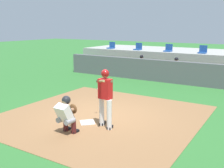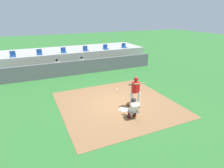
# 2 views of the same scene
# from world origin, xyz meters

# --- Properties ---
(ground_plane) EXTENTS (80.00, 80.00, 0.00)m
(ground_plane) POSITION_xyz_m (0.00, 0.00, 0.00)
(ground_plane) COLOR #2D6B2D
(dirt_infield) EXTENTS (6.40, 6.40, 0.01)m
(dirt_infield) POSITION_xyz_m (0.00, 0.00, 0.01)
(dirt_infield) COLOR olive
(dirt_infield) RESTS_ON ground
(home_plate) EXTENTS (0.62, 0.62, 0.02)m
(home_plate) POSITION_xyz_m (0.00, -0.80, 0.02)
(home_plate) COLOR white
(home_plate) RESTS_ON dirt_infield
(batter_at_plate) EXTENTS (0.68, 0.77, 1.80)m
(batter_at_plate) POSITION_xyz_m (0.69, -0.81, 1.04)
(batter_at_plate) COLOR silver
(batter_at_plate) RESTS_ON ground
(catcher_crouched) EXTENTS (0.50, 2.08, 1.13)m
(catcher_crouched) POSITION_xyz_m (0.01, -1.77, 0.61)
(catcher_crouched) COLOR gray
(catcher_crouched) RESTS_ON ground
(dugout_wall) EXTENTS (13.00, 0.30, 1.20)m
(dugout_wall) POSITION_xyz_m (0.00, 6.50, 0.60)
(dugout_wall) COLOR #59595E
(dugout_wall) RESTS_ON ground
(dugout_bench) EXTENTS (11.80, 0.44, 0.45)m
(dugout_bench) POSITION_xyz_m (0.00, 7.50, 0.23)
(dugout_bench) COLOR olive
(dugout_bench) RESTS_ON ground
(dugout_player_0) EXTENTS (0.49, 0.70, 1.30)m
(dugout_player_0) POSITION_xyz_m (-2.07, 7.34, 0.67)
(dugout_player_0) COLOR #939399
(dugout_player_0) RESTS_ON ground
(dugout_player_1) EXTENTS (0.49, 0.70, 1.30)m
(dugout_player_1) POSITION_xyz_m (0.11, 7.34, 0.67)
(dugout_player_1) COLOR #939399
(dugout_player_1) RESTS_ON ground
(stands_platform) EXTENTS (15.00, 4.40, 1.40)m
(stands_platform) POSITION_xyz_m (0.00, 10.90, 0.70)
(stands_platform) COLOR #9E9E99
(stands_platform) RESTS_ON ground
(stadium_seat_0) EXTENTS (0.46, 0.46, 0.48)m
(stadium_seat_0) POSITION_xyz_m (-5.42, 9.38, 1.53)
(stadium_seat_0) COLOR #1E478C
(stadium_seat_0) RESTS_ON stands_platform
(stadium_seat_1) EXTENTS (0.46, 0.46, 0.48)m
(stadium_seat_1) POSITION_xyz_m (-3.25, 9.38, 1.53)
(stadium_seat_1) COLOR #1E478C
(stadium_seat_1) RESTS_ON stands_platform
(stadium_seat_2) EXTENTS (0.46, 0.46, 0.48)m
(stadium_seat_2) POSITION_xyz_m (-1.08, 9.38, 1.53)
(stadium_seat_2) COLOR #1E478C
(stadium_seat_2) RESTS_ON stands_platform
(stadium_seat_3) EXTENTS (0.46, 0.46, 0.48)m
(stadium_seat_3) POSITION_xyz_m (1.08, 9.38, 1.53)
(stadium_seat_3) COLOR #1E478C
(stadium_seat_3) RESTS_ON stands_platform
(stadium_seat_4) EXTENTS (0.46, 0.46, 0.48)m
(stadium_seat_4) POSITION_xyz_m (3.25, 9.38, 1.53)
(stadium_seat_4) COLOR #1E478C
(stadium_seat_4) RESTS_ON stands_platform
(stadium_seat_5) EXTENTS (0.46, 0.46, 0.48)m
(stadium_seat_5) POSITION_xyz_m (5.42, 9.38, 1.53)
(stadium_seat_5) COLOR #1E478C
(stadium_seat_5) RESTS_ON stands_platform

